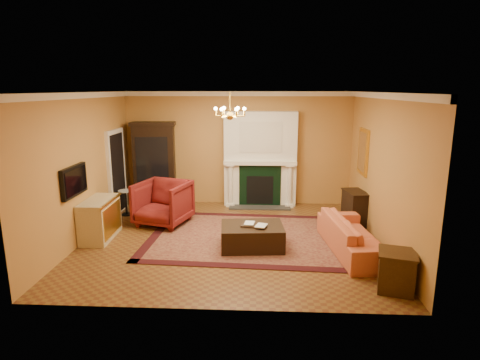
# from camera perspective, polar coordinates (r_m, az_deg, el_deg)

# --- Properties ---
(floor) EXTENTS (6.00, 5.50, 0.02)m
(floor) POSITION_cam_1_polar(r_m,az_deg,el_deg) (8.48, -1.34, -8.44)
(floor) COLOR brown
(floor) RESTS_ON ground
(ceiling) EXTENTS (6.00, 5.50, 0.02)m
(ceiling) POSITION_cam_1_polar(r_m,az_deg,el_deg) (7.90, -1.45, 12.43)
(ceiling) COLOR white
(ceiling) RESTS_ON wall_back
(wall_back) EXTENTS (6.00, 0.02, 3.00)m
(wall_back) POSITION_cam_1_polar(r_m,az_deg,el_deg) (10.77, -0.29, 4.49)
(wall_back) COLOR #B07E3F
(wall_back) RESTS_ON floor
(wall_front) EXTENTS (6.00, 0.02, 3.00)m
(wall_front) POSITION_cam_1_polar(r_m,az_deg,el_deg) (5.38, -3.59, -4.12)
(wall_front) COLOR #B07E3F
(wall_front) RESTS_ON floor
(wall_left) EXTENTS (0.02, 5.50, 3.00)m
(wall_left) POSITION_cam_1_polar(r_m,az_deg,el_deg) (8.80, -21.34, 1.71)
(wall_left) COLOR #B07E3F
(wall_left) RESTS_ON floor
(wall_right) EXTENTS (0.02, 5.50, 3.00)m
(wall_right) POSITION_cam_1_polar(r_m,az_deg,el_deg) (8.38, 19.59, 1.32)
(wall_right) COLOR #B07E3F
(wall_right) RESTS_ON floor
(fireplace) EXTENTS (1.90, 0.70, 2.50)m
(fireplace) POSITION_cam_1_polar(r_m,az_deg,el_deg) (10.61, 2.89, 2.68)
(fireplace) COLOR white
(fireplace) RESTS_ON wall_back
(crown_molding) EXTENTS (6.00, 5.50, 0.12)m
(crown_molding) POSITION_cam_1_polar(r_m,az_deg,el_deg) (8.85, -0.97, 12.03)
(crown_molding) COLOR white
(crown_molding) RESTS_ON ceiling
(doorway) EXTENTS (0.08, 1.05, 2.10)m
(doorway) POSITION_cam_1_polar(r_m,az_deg,el_deg) (10.41, -17.10, 1.08)
(doorway) COLOR silver
(doorway) RESTS_ON wall_left
(tv_panel) EXTENTS (0.09, 0.95, 0.58)m
(tv_panel) POSITION_cam_1_polar(r_m,az_deg,el_deg) (8.27, -22.52, -0.13)
(tv_panel) COLOR black
(tv_panel) RESTS_ON wall_left
(gilt_mirror) EXTENTS (0.06, 0.76, 1.05)m
(gilt_mirror) POSITION_cam_1_polar(r_m,az_deg,el_deg) (9.68, 17.10, 3.86)
(gilt_mirror) COLOR gold
(gilt_mirror) RESTS_ON wall_right
(chandelier) EXTENTS (0.63, 0.55, 0.53)m
(chandelier) POSITION_cam_1_polar(r_m,az_deg,el_deg) (7.91, -1.44, 9.52)
(chandelier) COLOR gold
(chandelier) RESTS_ON ceiling
(oriental_rug) EXTENTS (4.27, 3.30, 0.02)m
(oriental_rug) POSITION_cam_1_polar(r_m,az_deg,el_deg) (8.57, 1.07, -8.07)
(oriental_rug) COLOR #430E13
(oriental_rug) RESTS_ON floor
(china_cabinet) EXTENTS (1.11, 0.61, 2.13)m
(china_cabinet) POSITION_cam_1_polar(r_m,az_deg,el_deg) (10.92, -12.02, 2.00)
(china_cabinet) COLOR black
(china_cabinet) RESTS_ON floor
(wingback_armchair) EXTENTS (1.33, 1.29, 1.12)m
(wingback_armchair) POSITION_cam_1_polar(r_m,az_deg,el_deg) (9.36, -10.92, -2.93)
(wingback_armchair) COLOR maroon
(wingback_armchair) RESTS_ON floor
(pedestal_table) EXTENTS (0.35, 0.35, 0.63)m
(pedestal_table) POSITION_cam_1_polar(r_m,az_deg,el_deg) (10.29, -15.91, -2.86)
(pedestal_table) COLOR black
(pedestal_table) RESTS_ON floor
(commode) EXTENTS (0.55, 1.13, 0.84)m
(commode) POSITION_cam_1_polar(r_m,az_deg,el_deg) (8.88, -19.32, -5.25)
(commode) COLOR beige
(commode) RESTS_ON floor
(coral_sofa) EXTENTS (0.90, 2.28, 0.87)m
(coral_sofa) POSITION_cam_1_polar(r_m,az_deg,el_deg) (8.02, 15.98, -6.83)
(coral_sofa) COLOR #C8673F
(coral_sofa) RESTS_ON floor
(end_table) EXTENTS (0.64, 0.64, 0.60)m
(end_table) POSITION_cam_1_polar(r_m,az_deg,el_deg) (6.80, 21.33, -12.11)
(end_table) COLOR #37240F
(end_table) RESTS_ON floor
(console_table) EXTENTS (0.50, 0.74, 0.76)m
(console_table) POSITION_cam_1_polar(r_m,az_deg,el_deg) (9.58, 16.00, -3.94)
(console_table) COLOR black
(console_table) RESTS_ON floor
(leather_ottoman) EXTENTS (1.27, 0.97, 0.45)m
(leather_ottoman) POSITION_cam_1_polar(r_m,az_deg,el_deg) (7.95, 1.73, -7.99)
(leather_ottoman) COLOR black
(leather_ottoman) RESTS_ON oriental_rug
(ottoman_tray) EXTENTS (0.46, 0.38, 0.03)m
(ottoman_tray) POSITION_cam_1_polar(r_m,az_deg,el_deg) (7.86, 1.76, -6.39)
(ottoman_tray) COLOR black
(ottoman_tray) RESTS_ON leather_ottoman
(book_a) EXTENTS (0.19, 0.05, 0.26)m
(book_a) POSITION_cam_1_polar(r_m,az_deg,el_deg) (7.84, 0.65, -5.34)
(book_a) COLOR gray
(book_a) RESTS_ON ottoman_tray
(book_b) EXTENTS (0.20, 0.08, 0.27)m
(book_b) POSITION_cam_1_polar(r_m,az_deg,el_deg) (7.74, 2.32, -5.55)
(book_b) COLOR gray
(book_b) RESTS_ON ottoman_tray
(topiary_left) EXTENTS (0.18, 0.18, 0.47)m
(topiary_left) POSITION_cam_1_polar(r_m,az_deg,el_deg) (10.54, -0.09, 4.25)
(topiary_left) COLOR tan
(topiary_left) RESTS_ON fireplace
(topiary_right) EXTENTS (0.16, 0.16, 0.42)m
(topiary_right) POSITION_cam_1_polar(r_m,az_deg,el_deg) (10.54, 6.19, 4.03)
(topiary_right) COLOR tan
(topiary_right) RESTS_ON fireplace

